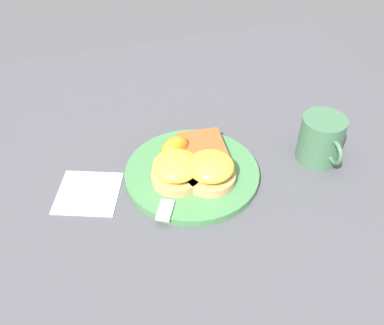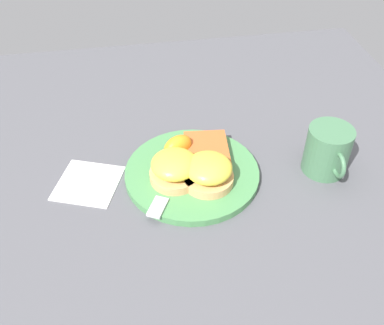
{
  "view_description": "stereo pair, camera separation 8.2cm",
  "coord_description": "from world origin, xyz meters",
  "px_view_note": "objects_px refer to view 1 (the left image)",
  "views": [
    {
      "loc": [
        0.59,
        -0.19,
        0.58
      ],
      "look_at": [
        0.0,
        0.0,
        0.03
      ],
      "focal_mm": 42.0,
      "sensor_mm": 36.0,
      "label": 1
    },
    {
      "loc": [
        0.61,
        -0.11,
        0.58
      ],
      "look_at": [
        0.0,
        0.0,
        0.03
      ],
      "focal_mm": 42.0,
      "sensor_mm": 36.0,
      "label": 2
    }
  ],
  "objects_px": {
    "sandwich_benedict_left": "(176,169)",
    "sandwich_benedict_right": "(211,170)",
    "hashbrown_patty": "(204,151)",
    "cup": "(321,139)",
    "fork": "(174,181)",
    "orange_wedge": "(175,148)"
  },
  "relations": [
    {
      "from": "sandwich_benedict_left",
      "to": "sandwich_benedict_right",
      "type": "relative_size",
      "value": 1.0
    },
    {
      "from": "hashbrown_patty",
      "to": "cup",
      "type": "relative_size",
      "value": 0.98
    },
    {
      "from": "fork",
      "to": "orange_wedge",
      "type": "bearing_deg",
      "value": 162.79
    },
    {
      "from": "sandwich_benedict_left",
      "to": "orange_wedge",
      "type": "xyz_separation_m",
      "value": [
        -0.06,
        0.02,
        -0.0
      ]
    },
    {
      "from": "cup",
      "to": "sandwich_benedict_right",
      "type": "bearing_deg",
      "value": -86.94
    },
    {
      "from": "sandwich_benedict_right",
      "to": "cup",
      "type": "height_order",
      "value": "cup"
    },
    {
      "from": "hashbrown_patty",
      "to": "sandwich_benedict_right",
      "type": "bearing_deg",
      "value": -9.25
    },
    {
      "from": "orange_wedge",
      "to": "cup",
      "type": "relative_size",
      "value": 0.53
    },
    {
      "from": "sandwich_benedict_left",
      "to": "fork",
      "type": "bearing_deg",
      "value": -59.46
    },
    {
      "from": "sandwich_benedict_left",
      "to": "orange_wedge",
      "type": "bearing_deg",
      "value": 166.53
    },
    {
      "from": "hashbrown_patty",
      "to": "cup",
      "type": "xyz_separation_m",
      "value": [
        0.06,
        0.22,
        0.02
      ]
    },
    {
      "from": "sandwich_benedict_left",
      "to": "orange_wedge",
      "type": "height_order",
      "value": "sandwich_benedict_left"
    },
    {
      "from": "sandwich_benedict_left",
      "to": "sandwich_benedict_right",
      "type": "xyz_separation_m",
      "value": [
        0.02,
        0.06,
        0.0
      ]
    },
    {
      "from": "cup",
      "to": "fork",
      "type": "bearing_deg",
      "value": -90.87
    },
    {
      "from": "sandwich_benedict_right",
      "to": "hashbrown_patty",
      "type": "relative_size",
      "value": 0.83
    },
    {
      "from": "sandwich_benedict_left",
      "to": "sandwich_benedict_right",
      "type": "distance_m",
      "value": 0.06
    },
    {
      "from": "sandwich_benedict_left",
      "to": "orange_wedge",
      "type": "distance_m",
      "value": 0.07
    },
    {
      "from": "sandwich_benedict_right",
      "to": "cup",
      "type": "distance_m",
      "value": 0.23
    },
    {
      "from": "hashbrown_patty",
      "to": "orange_wedge",
      "type": "xyz_separation_m",
      "value": [
        -0.01,
        -0.05,
        0.01
      ]
    },
    {
      "from": "hashbrown_patty",
      "to": "fork",
      "type": "xyz_separation_m",
      "value": [
        0.05,
        -0.07,
        -0.01
      ]
    },
    {
      "from": "sandwich_benedict_right",
      "to": "hashbrown_patty",
      "type": "height_order",
      "value": "sandwich_benedict_right"
    },
    {
      "from": "sandwich_benedict_right",
      "to": "orange_wedge",
      "type": "relative_size",
      "value": 1.53
    }
  ]
}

